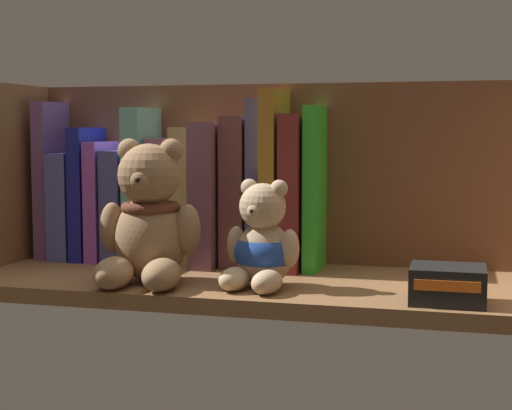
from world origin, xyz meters
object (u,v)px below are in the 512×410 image
at_px(book_8, 215,193).
at_px(book_10, 261,183).
at_px(book_11, 278,179).
at_px(book_12, 298,191).
at_px(book_5, 146,185).
at_px(book_1, 74,205).
at_px(book_7, 191,195).
at_px(teddy_bear_smaller, 262,245).
at_px(book_13, 317,188).
at_px(book_4, 126,205).
at_px(book_2, 92,193).
at_px(small_product_box, 448,285).
at_px(book_9, 241,191).
at_px(book_0, 55,180).
at_px(book_6, 168,200).
at_px(teddy_bear_larger, 149,222).
at_px(book_3, 108,200).

bearing_deg(book_8, book_10, -0.00).
xyz_separation_m(book_11, book_12, (0.03, 0.00, -0.02)).
xyz_separation_m(book_5, book_8, (0.11, 0.00, -0.01)).
height_order(book_1, book_7, book_7).
distance_m(book_5, book_12, 0.23).
bearing_deg(teddy_bear_smaller, book_10, 104.92).
distance_m(book_11, book_13, 0.06).
xyz_separation_m(book_4, book_10, (0.21, 0.00, 0.04)).
xyz_separation_m(book_2, book_13, (0.34, 0.00, 0.01)).
xyz_separation_m(book_8, small_product_box, (0.33, -0.19, -0.08)).
xyz_separation_m(book_9, book_11, (0.06, 0.00, 0.02)).
xyz_separation_m(book_4, book_12, (0.26, 0.00, 0.03)).
xyz_separation_m(book_9, small_product_box, (0.29, -0.19, -0.08)).
relative_size(book_1, book_5, 0.71).
relative_size(book_0, book_6, 1.30).
height_order(book_4, book_8, book_8).
relative_size(book_0, book_5, 1.04).
distance_m(book_1, book_13, 0.38).
bearing_deg(teddy_bear_larger, small_product_box, -3.17).
bearing_deg(book_12, book_11, 180.00).
height_order(book_4, teddy_bear_larger, teddy_bear_larger).
relative_size(book_8, teddy_bear_smaller, 1.53).
height_order(book_4, small_product_box, book_4).
xyz_separation_m(book_9, book_12, (0.08, 0.00, 0.00)).
bearing_deg(small_product_box, book_8, 150.73).
xyz_separation_m(book_0, book_13, (0.40, 0.00, -0.00)).
height_order(book_5, small_product_box, book_5).
bearing_deg(book_9, book_8, 180.00).
bearing_deg(book_9, book_1, 180.00).
distance_m(book_2, book_6, 0.12).
xyz_separation_m(book_7, teddy_bear_larger, (0.00, -0.17, -0.02)).
height_order(book_3, book_11, book_11).
height_order(book_2, small_product_box, book_2).
distance_m(book_4, book_8, 0.14).
bearing_deg(book_7, book_2, -180.00).
bearing_deg(book_5, book_0, -180.00).
xyz_separation_m(book_3, book_5, (0.06, 0.00, 0.02)).
bearing_deg(small_product_box, book_13, 134.52).
relative_size(book_2, book_5, 0.87).
relative_size(book_2, small_product_box, 2.37).
bearing_deg(book_6, teddy_bear_larger, -76.86).
relative_size(book_12, book_13, 0.95).
distance_m(book_2, book_8, 0.19).
height_order(book_10, book_12, book_10).
distance_m(book_5, small_product_box, 0.48).
bearing_deg(book_8, book_5, -180.00).
height_order(book_0, book_9, book_0).
distance_m(book_1, teddy_bear_larger, 0.25).
bearing_deg(book_13, book_2, -180.00).
distance_m(book_0, book_5, 0.15).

